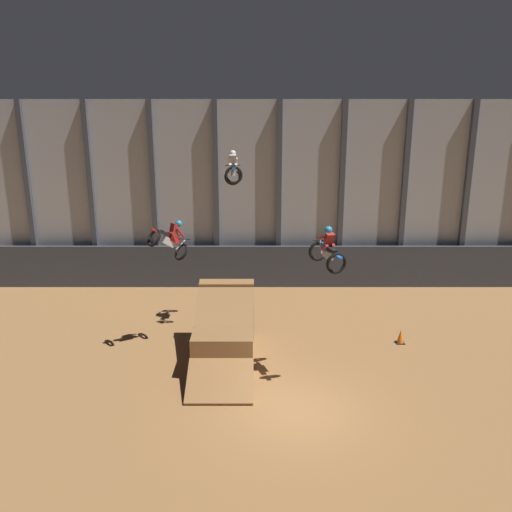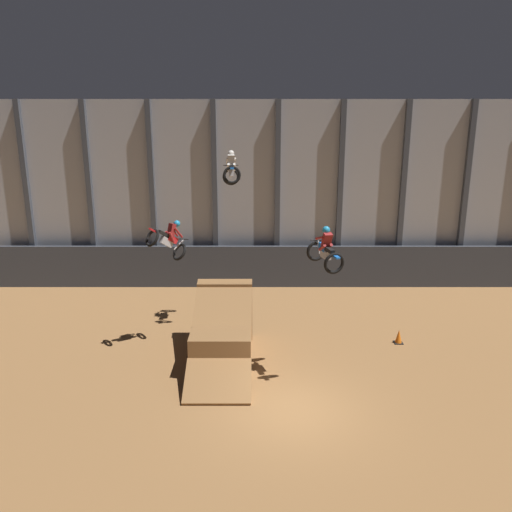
{
  "view_description": "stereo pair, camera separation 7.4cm",
  "coord_description": "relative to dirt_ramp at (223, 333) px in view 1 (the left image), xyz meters",
  "views": [
    {
      "loc": [
        -1.23,
        -14.02,
        8.84
      ],
      "look_at": [
        -1.13,
        6.19,
        3.4
      ],
      "focal_mm": 35.0,
      "sensor_mm": 36.0,
      "label": 1
    },
    {
      "loc": [
        -1.16,
        -14.02,
        8.84
      ],
      "look_at": [
        -1.13,
        6.19,
        3.4
      ],
      "focal_mm": 35.0,
      "sensor_mm": 36.0,
      "label": 2
    }
  ],
  "objects": [
    {
      "name": "arena_back_wall",
      "position": [
        2.44,
        9.05,
        4.1
      ],
      "size": [
        32.0,
        0.4,
        9.99
      ],
      "color": "#A3A8B2",
      "rests_on": "ground_plane"
    },
    {
      "name": "rider_bike_right_air",
      "position": [
        3.62,
        -1.69,
        3.76
      ],
      "size": [
        1.17,
        1.81,
        1.48
      ],
      "rotation": [
        0.05,
        0.0,
        0.31
      ],
      "color": "black"
    },
    {
      "name": "ground_plane",
      "position": [
        2.44,
        -3.93,
        -0.89
      ],
      "size": [
        60.0,
        60.0,
        0.0
      ],
      "primitive_type": "plane",
      "color": "olive"
    },
    {
      "name": "traffic_cone_near_ramp",
      "position": [
        7.17,
        1.03,
        -0.61
      ],
      "size": [
        0.36,
        0.36,
        0.58
      ],
      "color": "black",
      "rests_on": "ground_plane"
    },
    {
      "name": "lower_barrier",
      "position": [
        2.44,
        8.35,
        0.27
      ],
      "size": [
        31.36,
        0.2,
        2.32
      ],
      "color": "#383D47",
      "rests_on": "ground_plane"
    },
    {
      "name": "dirt_ramp",
      "position": [
        0.0,
        0.0,
        0.0
      ],
      "size": [
        2.25,
        5.52,
        2.65
      ],
      "color": "brown",
      "rests_on": "ground_plane"
    },
    {
      "name": "rider_bike_center_air",
      "position": [
        0.25,
        3.21,
        5.98
      ],
      "size": [
        0.85,
        1.76,
        1.55
      ],
      "rotation": [
        -0.15,
        0.0,
        0.08
      ],
      "color": "black"
    },
    {
      "name": "rider_bike_left_air",
      "position": [
        -2.13,
        0.95,
        3.52
      ],
      "size": [
        1.73,
        1.65,
        1.67
      ],
      "rotation": [
        -0.57,
        0.0,
        -0.85
      ],
      "color": "black"
    }
  ]
}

